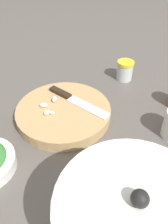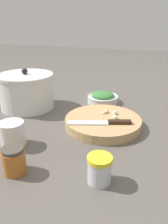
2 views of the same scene
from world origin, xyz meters
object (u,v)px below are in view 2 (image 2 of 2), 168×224
cutting_board (103,122)px  chef_knife (103,122)px  herb_bowl (103,98)px  spice_jar (99,169)px  stock_pot (27,91)px  garlic_cloves (112,114)px  coffee_mug (12,134)px  honey_jar (14,160)px

cutting_board → chef_knife: size_ratio=1.29×
herb_bowl → spice_jar: (-0.59, -0.15, 0.01)m
cutting_board → spice_jar: size_ratio=3.93×
chef_knife → stock_pot: size_ratio=0.90×
garlic_cloves → spice_jar: (-0.36, -0.05, -0.00)m
garlic_cloves → herb_bowl: size_ratio=0.49×
garlic_cloves → coffee_mug: (-0.28, 0.28, -0.00)m
chef_knife → spice_jar: bearing=173.9°
cutting_board → garlic_cloves: bearing=-38.0°
herb_bowl → chef_knife: bearing=-164.8°
garlic_cloves → cutting_board: bearing=142.0°
garlic_cloves → honey_jar: honey_jar is taller
cutting_board → stock_pot: bearing=78.6°
coffee_mug → spice_jar: bearing=-103.6°
garlic_cloves → honey_jar: bearing=154.6°
chef_knife → garlic_cloves: 0.08m
stock_pot → chef_knife: bearing=-107.2°
coffee_mug → stock_pot: size_ratio=0.45×
spice_jar → honey_jar: same height
chef_knife → coffee_mug: bearing=106.9°
cutting_board → garlic_cloves: garlic_cloves is taller
cutting_board → spice_jar: spice_jar is taller
cutting_board → coffee_mug: size_ratio=2.59×
coffee_mug → garlic_cloves: bearing=-45.7°
garlic_cloves → herb_bowl: bearing=23.2°
cutting_board → stock_pot: 0.41m
chef_knife → stock_pot: stock_pot is taller
coffee_mug → honey_jar: coffee_mug is taller
herb_bowl → honey_jar: size_ratio=2.03×
garlic_cloves → honey_jar: (-0.40, 0.19, -0.01)m
chef_knife → honey_jar: honey_jar is taller
garlic_cloves → coffee_mug: coffee_mug is taller
herb_bowl → stock_pot: (-0.19, 0.33, 0.06)m
chef_knife → honey_jar: (-0.31, 0.17, -0.00)m
herb_bowl → garlic_cloves: bearing=-156.8°
cutting_board → honey_jar: size_ratio=3.89×
cutting_board → herb_bowl: 0.28m
honey_jar → stock_pot: size_ratio=0.30×
honey_jar → stock_pot: stock_pot is taller
cutting_board → chef_knife: chef_knife is taller
honey_jar → cutting_board: bearing=-24.0°
cutting_board → coffee_mug: 0.35m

